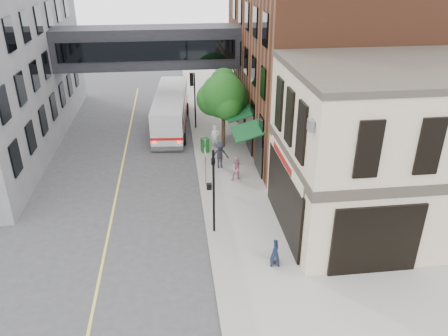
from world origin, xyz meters
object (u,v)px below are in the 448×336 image
object	(u,v)px
bus	(171,108)
pedestrian_a	(215,137)
sandwich_board	(275,253)
pedestrian_b	(237,169)
pedestrian_c	(220,155)
newspaper_box	(205,145)

from	to	relation	value
bus	pedestrian_a	bearing A→B (deg)	-59.36
sandwich_board	pedestrian_b	bearing A→B (deg)	105.17
bus	pedestrian_c	world-z (taller)	bus
pedestrian_c	sandwich_board	distance (m)	10.35
newspaper_box	sandwich_board	size ratio (longest dim) A/B	0.96
pedestrian_a	newspaper_box	world-z (taller)	pedestrian_a
bus	sandwich_board	world-z (taller)	bus
pedestrian_b	bus	bearing A→B (deg)	109.51
bus	pedestrian_c	bearing A→B (deg)	-70.00
pedestrian_a	bus	bearing A→B (deg)	120.14
pedestrian_c	newspaper_box	distance (m)	2.84
bus	sandwich_board	xyz separation A→B (m)	(4.44, -18.71, -0.92)
pedestrian_c	pedestrian_a	bearing A→B (deg)	78.17
pedestrian_b	pedestrian_c	size ratio (longest dim) A/B	0.87
pedestrian_b	newspaper_box	bearing A→B (deg)	108.16
pedestrian_c	sandwich_board	xyz separation A→B (m)	(1.36, -10.25, -0.37)
pedestrian_b	pedestrian_c	world-z (taller)	pedestrian_c
pedestrian_b	pedestrian_c	bearing A→B (deg)	112.74
pedestrian_a	newspaper_box	bearing A→B (deg)	-145.24
sandwich_board	newspaper_box	bearing A→B (deg)	111.08
newspaper_box	sandwich_board	bearing A→B (deg)	-95.24
bus	pedestrian_b	size ratio (longest dim) A/B	6.86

